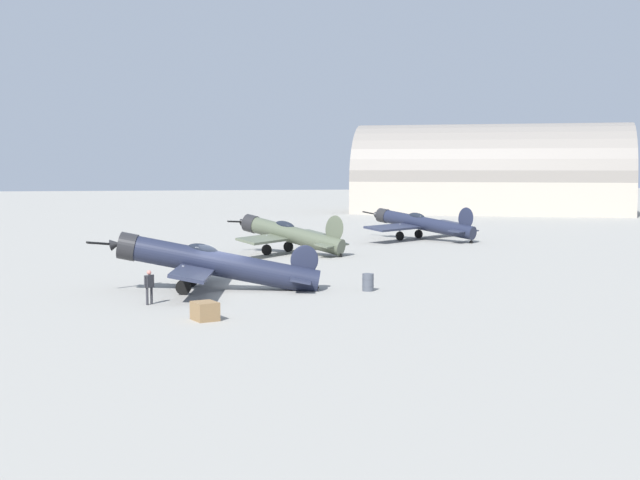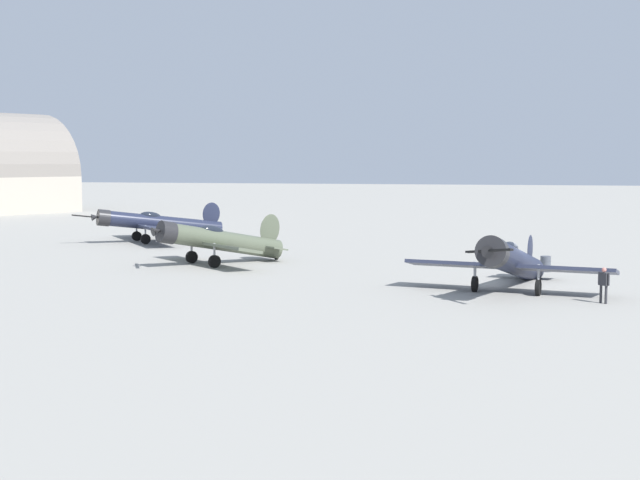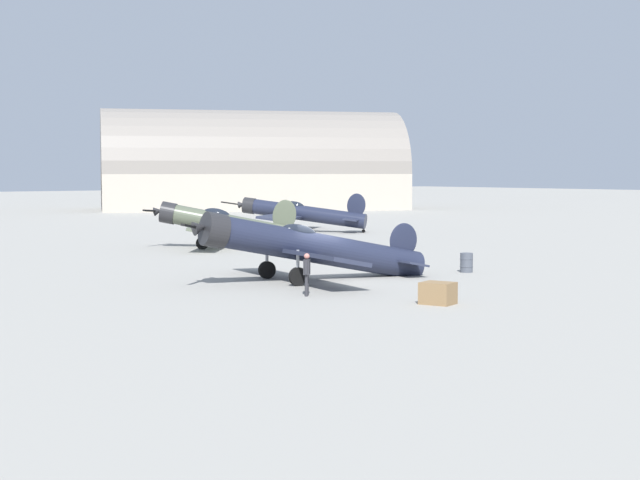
{
  "view_description": "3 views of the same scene",
  "coord_description": "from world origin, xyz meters",
  "px_view_note": "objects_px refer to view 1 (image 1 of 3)",
  "views": [
    {
      "loc": [
        46.61,
        -3.88,
        6.66
      ],
      "look_at": [
        -12.14,
        7.75,
        1.6
      ],
      "focal_mm": 48.88,
      "sensor_mm": 36.0,
      "label": 1
    },
    {
      "loc": [
        0.82,
        -46.61,
        6.6
      ],
      "look_at": [
        -12.14,
        7.75,
        1.6
      ],
      "focal_mm": 49.98,
      "sensor_mm": 36.0,
      "label": 2
    },
    {
      "loc": [
        34.47,
        -26.9,
        4.85
      ],
      "look_at": [
        -0.0,
        0.0,
        1.8
      ],
      "focal_mm": 55.11,
      "sensor_mm": 36.0,
      "label": 3
    }
  ],
  "objects_px": {
    "airplane_mid_apron": "(289,234)",
    "airplane_far_line": "(421,223)",
    "equipment_crate": "(205,311)",
    "ground_crew_mechanic": "(149,284)",
    "fuel_drum": "(368,282)",
    "airplane_foreground": "(213,263)"
  },
  "relations": [
    {
      "from": "airplane_mid_apron",
      "to": "equipment_crate",
      "type": "relative_size",
      "value": 6.31
    },
    {
      "from": "airplane_foreground",
      "to": "ground_crew_mechanic",
      "type": "height_order",
      "value": "airplane_foreground"
    },
    {
      "from": "airplane_foreground",
      "to": "ground_crew_mechanic",
      "type": "relative_size",
      "value": 7.42
    },
    {
      "from": "airplane_far_line",
      "to": "equipment_crate",
      "type": "relative_size",
      "value": 8.01
    },
    {
      "from": "airplane_mid_apron",
      "to": "airplane_far_line",
      "type": "distance_m",
      "value": 17.17
    },
    {
      "from": "ground_crew_mechanic",
      "to": "equipment_crate",
      "type": "xyz_separation_m",
      "value": [
        4.84,
        2.36,
        -0.61
      ]
    },
    {
      "from": "airplane_far_line",
      "to": "fuel_drum",
      "type": "xyz_separation_m",
      "value": [
        30.56,
        -12.74,
        -1.05
      ]
    },
    {
      "from": "airplane_mid_apron",
      "to": "airplane_far_line",
      "type": "relative_size",
      "value": 0.79
    },
    {
      "from": "airplane_foreground",
      "to": "fuel_drum",
      "type": "height_order",
      "value": "airplane_foreground"
    },
    {
      "from": "equipment_crate",
      "to": "airplane_far_line",
      "type": "bearing_deg",
      "value": 149.93
    },
    {
      "from": "equipment_crate",
      "to": "airplane_mid_apron",
      "type": "bearing_deg",
      "value": 163.53
    },
    {
      "from": "ground_crew_mechanic",
      "to": "fuel_drum",
      "type": "relative_size",
      "value": 1.78
    },
    {
      "from": "ground_crew_mechanic",
      "to": "equipment_crate",
      "type": "distance_m",
      "value": 5.42
    },
    {
      "from": "airplane_mid_apron",
      "to": "fuel_drum",
      "type": "distance_m",
      "value": 20.35
    },
    {
      "from": "fuel_drum",
      "to": "airplane_far_line",
      "type": "bearing_deg",
      "value": 157.36
    },
    {
      "from": "airplane_foreground",
      "to": "fuel_drum",
      "type": "bearing_deg",
      "value": 177.91
    },
    {
      "from": "airplane_foreground",
      "to": "ground_crew_mechanic",
      "type": "bearing_deg",
      "value": 61.81
    },
    {
      "from": "ground_crew_mechanic",
      "to": "fuel_drum",
      "type": "height_order",
      "value": "ground_crew_mechanic"
    },
    {
      "from": "airplane_foreground",
      "to": "airplane_mid_apron",
      "type": "relative_size",
      "value": 1.4
    },
    {
      "from": "airplane_mid_apron",
      "to": "ground_crew_mechanic",
      "type": "bearing_deg",
      "value": 106.6
    },
    {
      "from": "airplane_far_line",
      "to": "equipment_crate",
      "type": "xyz_separation_m",
      "value": [
        37.84,
        -21.91,
        -1.11
      ]
    },
    {
      "from": "airplane_foreground",
      "to": "equipment_crate",
      "type": "bearing_deg",
      "value": 93.96
    }
  ]
}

